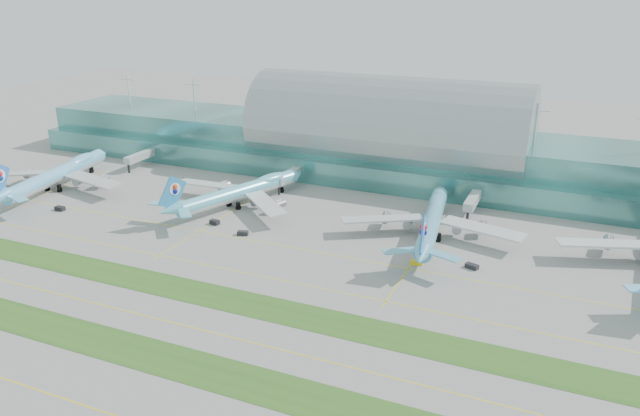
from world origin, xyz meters
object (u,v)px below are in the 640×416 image
at_px(airliner_a, 58,173).
at_px(airliner_c, 432,219).
at_px(airliner_b, 241,191).
at_px(terminal, 388,143).

height_order(airliner_a, airliner_c, airliner_a).
height_order(airliner_b, airliner_c, airliner_c).
height_order(airliner_a, airliner_b, airliner_a).
bearing_deg(airliner_a, terminal, 22.25).
bearing_deg(terminal, airliner_a, -148.49).
height_order(terminal, airliner_a, terminal).
distance_m(terminal, airliner_a, 138.72).
relative_size(terminal, airliner_a, 4.64).
xyz_separation_m(airliner_a, airliner_c, (153.47, 11.22, -0.38)).
xyz_separation_m(terminal, airliner_b, (-38.53, -60.37, -8.44)).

